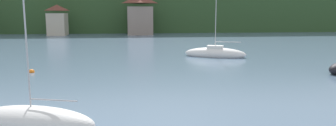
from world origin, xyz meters
TOP-DOWN VIEW (x-y plane):
  - wooded_hillside at (25.00, 143.24)m, footprint 352.00×66.12m
  - shore_building_westcentral at (-20.29, 100.20)m, footprint 4.40×5.53m
  - shore_building_central at (0.00, 100.48)m, footprint 6.61×6.12m
  - sailboat_far_2 at (8.11, 57.22)m, footprint 7.81×4.96m
  - sailboat_mid_7 at (-6.82, 33.75)m, footprint 6.50×3.68m
  - mooring_buoy_near at (-11.35, 48.78)m, footprint 0.59×0.59m

SIDE VIEW (x-z plane):
  - mooring_buoy_near at x=-11.35m, z-range -0.29..0.29m
  - sailboat_mid_7 at x=-6.82m, z-range -3.16..3.86m
  - sailboat_far_2 at x=8.11m, z-range -4.74..5.57m
  - shore_building_westcentral at x=-20.29m, z-range -0.11..7.36m
  - shore_building_central at x=0.00m, z-range -0.15..9.79m
  - wooded_hillside at x=25.00m, z-range -10.69..25.22m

